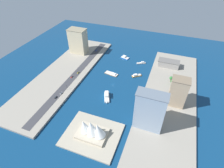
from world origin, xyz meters
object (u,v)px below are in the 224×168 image
at_px(catamaran_blue, 125,57).
at_px(pickup_red, 72,77).
at_px(carpark_squat_concrete, 169,63).
at_px(office_block_beige, 78,41).
at_px(water_taxi_orange, 136,75).
at_px(apartment_midrise_tan, 178,92).
at_px(barge_flat_brown, 112,74).
at_px(taxi_yellow_cab, 78,72).
at_px(opera_landmark, 92,129).
at_px(tower_tall_glass, 150,111).
at_px(hatchback_blue, 96,50).
at_px(traffic_light_waterfront, 67,87).
at_px(sedan_silver, 61,93).
at_px(ferry_white_commuter, 107,96).
at_px(suv_black, 56,97).
at_px(yacht_sleek_gray, 141,63).

height_order(catamaran_blue, pickup_red, pickup_red).
relative_size(carpark_squat_concrete, office_block_beige, 0.77).
bearing_deg(office_block_beige, water_taxi_orange, 164.08).
bearing_deg(catamaran_blue, apartment_midrise_tan, 136.08).
bearing_deg(barge_flat_brown, taxi_yellow_cab, 20.71).
height_order(water_taxi_orange, opera_landmark, opera_landmark).
height_order(barge_flat_brown, apartment_midrise_tan, apartment_midrise_tan).
bearing_deg(tower_tall_glass, hatchback_blue, -48.01).
relative_size(barge_flat_brown, traffic_light_waterfront, 3.57).
bearing_deg(taxi_yellow_cab, apartment_midrise_tan, 173.49).
relative_size(sedan_silver, traffic_light_waterfront, 0.71).
distance_m(pickup_red, opera_landmark, 112.65).
bearing_deg(opera_landmark, office_block_beige, -57.14).
height_order(tower_tall_glass, taxi_yellow_cab, tower_tall_glass).
relative_size(catamaran_blue, ferry_white_commuter, 0.75).
height_order(catamaran_blue, sedan_silver, sedan_silver).
height_order(ferry_white_commuter, apartment_midrise_tan, apartment_midrise_tan).
relative_size(suv_black, taxi_yellow_cab, 0.93).
distance_m(tower_tall_glass, sedan_silver, 126.15).
relative_size(catamaran_blue, pickup_red, 3.72).
xyz_separation_m(taxi_yellow_cab, opera_landmark, (-71.49, 97.29, 7.09)).
relative_size(apartment_midrise_tan, sedan_silver, 8.69).
distance_m(tower_tall_glass, hatchback_blue, 194.30).
bearing_deg(water_taxi_orange, barge_flat_brown, 12.39).
xyz_separation_m(tower_tall_glass, apartment_midrise_tan, (-26.64, -48.08, -4.67)).
bearing_deg(pickup_red, water_taxi_orange, -156.04).
xyz_separation_m(sedan_silver, traffic_light_waterfront, (-2.74, -11.63, 3.43)).
xyz_separation_m(tower_tall_glass, hatchback_blue, (129.00, -143.33, -23.83)).
relative_size(ferry_white_commuter, taxi_yellow_cab, 4.62).
bearing_deg(apartment_midrise_tan, suv_black, 16.42).
height_order(catamaran_blue, apartment_midrise_tan, apartment_midrise_tan).
height_order(office_block_beige, sedan_silver, office_block_beige).
bearing_deg(barge_flat_brown, suv_black, 58.05).
height_order(ferry_white_commuter, opera_landmark, opera_landmark).
height_order(apartment_midrise_tan, traffic_light_waterfront, apartment_midrise_tan).
xyz_separation_m(apartment_midrise_tan, taxi_yellow_cab, (151.95, -17.35, -19.13)).
distance_m(sedan_silver, traffic_light_waterfront, 12.43).
xyz_separation_m(water_taxi_orange, office_block_beige, (121.18, -34.56, 23.78)).
bearing_deg(water_taxi_orange, hatchback_blue, -28.28).
xyz_separation_m(yacht_sleek_gray, carpark_squat_concrete, (-45.17, -3.40, 6.96)).
xyz_separation_m(barge_flat_brown, carpark_squat_concrete, (-82.97, -51.75, 7.21)).
relative_size(pickup_red, opera_landmark, 0.13).
bearing_deg(taxi_yellow_cab, office_block_beige, -63.12).
bearing_deg(opera_landmark, hatchback_blue, -66.77).
height_order(yacht_sleek_gray, office_block_beige, office_block_beige).
distance_m(water_taxi_orange, tower_tall_glass, 103.08).
height_order(sedan_silver, hatchback_blue, hatchback_blue).
distance_m(carpark_squat_concrete, office_block_beige, 166.32).
height_order(barge_flat_brown, carpark_squat_concrete, carpark_squat_concrete).
xyz_separation_m(water_taxi_orange, carpark_squat_concrete, (-44.03, -43.19, 6.61)).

